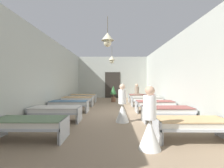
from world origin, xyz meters
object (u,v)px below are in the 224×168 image
(bed_right_row_4, at_px, (141,96))
(nurse_mid_aisle, at_px, (122,108))
(bed_left_row_2, at_px, (69,103))
(bed_left_row_3, at_px, (78,99))
(bed_right_row_0, at_px, (191,124))
(potted_plant, at_px, (113,92))
(patient_seated_primary, at_px, (137,91))
(bed_left_row_4, at_px, (83,96))
(bed_right_row_2, at_px, (155,103))
(bed_left_row_0, at_px, (30,123))
(bed_left_row_1, at_px, (56,110))
(bed_right_row_3, at_px, (147,99))
(bed_right_row_1, at_px, (167,110))
(nurse_near_aisle, at_px, (150,126))

(bed_right_row_4, bearing_deg, nurse_mid_aisle, -106.86)
(bed_left_row_2, height_order, bed_left_row_3, same)
(bed_right_row_0, xyz_separation_m, potted_plant, (-2.08, 7.70, 0.29))
(bed_left_row_3, relative_size, patient_seated_primary, 2.38)
(bed_left_row_4, bearing_deg, nurse_mid_aisle, -65.79)
(bed_left_row_2, relative_size, bed_right_row_2, 1.00)
(bed_right_row_2, bearing_deg, bed_left_row_0, -138.68)
(bed_left_row_1, xyz_separation_m, bed_right_row_4, (4.32, 5.70, 0.00))
(bed_left_row_3, xyz_separation_m, bed_right_row_3, (4.32, 0.00, 0.00))
(bed_right_row_0, distance_m, patient_seated_primary, 7.53)
(bed_left_row_0, relative_size, bed_left_row_2, 1.00)
(bed_left_row_0, distance_m, bed_left_row_1, 1.90)
(bed_right_row_0, height_order, bed_left_row_2, same)
(bed_left_row_1, height_order, potted_plant, potted_plant)
(bed_left_row_0, relative_size, bed_left_row_4, 1.00)
(bed_left_row_3, bearing_deg, bed_right_row_4, 23.73)
(bed_right_row_1, height_order, nurse_near_aisle, nurse_near_aisle)
(bed_left_row_1, relative_size, potted_plant, 1.56)
(bed_left_row_1, distance_m, nurse_mid_aisle, 2.58)
(bed_left_row_2, height_order, patient_seated_primary, patient_seated_primary)
(bed_left_row_2, xyz_separation_m, bed_right_row_3, (4.32, 1.90, 0.00))
(bed_left_row_1, height_order, nurse_near_aisle, nurse_near_aisle)
(nurse_near_aisle, relative_size, potted_plant, 1.22)
(bed_right_row_1, relative_size, bed_left_row_4, 1.00)
(bed_left_row_1, relative_size, patient_seated_primary, 2.38)
(bed_left_row_0, distance_m, bed_right_row_4, 8.74)
(bed_right_row_1, xyz_separation_m, bed_right_row_3, (0.00, 3.80, 0.00))
(bed_right_row_2, height_order, nurse_mid_aisle, nurse_mid_aisle)
(bed_right_row_3, xyz_separation_m, potted_plant, (-2.08, 2.00, 0.29))
(bed_left_row_4, distance_m, patient_seated_primary, 4.00)
(bed_left_row_0, xyz_separation_m, bed_right_row_3, (4.32, 5.70, 0.00))
(bed_right_row_2, height_order, bed_left_row_4, same)
(patient_seated_primary, bearing_deg, bed_right_row_0, -87.33)
(bed_right_row_4, bearing_deg, bed_right_row_1, -90.00)
(bed_right_row_2, relative_size, nurse_near_aisle, 1.28)
(bed_right_row_3, relative_size, bed_right_row_4, 1.00)
(bed_left_row_1, height_order, bed_left_row_2, same)
(bed_left_row_1, relative_size, bed_right_row_3, 1.00)
(bed_right_row_0, distance_m, bed_right_row_4, 7.60)
(bed_right_row_1, height_order, bed_left_row_2, same)
(bed_right_row_3, height_order, nurse_near_aisle, nurse_near_aisle)
(bed_right_row_3, bearing_deg, bed_right_row_2, -90.00)
(bed_right_row_1, relative_size, bed_right_row_4, 1.00)
(nurse_mid_aisle, bearing_deg, bed_right_row_1, 36.06)
(bed_left_row_2, relative_size, bed_right_row_3, 1.00)
(bed_left_row_2, xyz_separation_m, bed_right_row_2, (4.32, 0.00, 0.00))
(bed_right_row_0, relative_size, bed_left_row_4, 1.00)
(bed_left_row_4, height_order, nurse_mid_aisle, nurse_mid_aisle)
(bed_right_row_2, bearing_deg, bed_right_row_3, 90.00)
(bed_right_row_3, bearing_deg, bed_left_row_3, 180.00)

